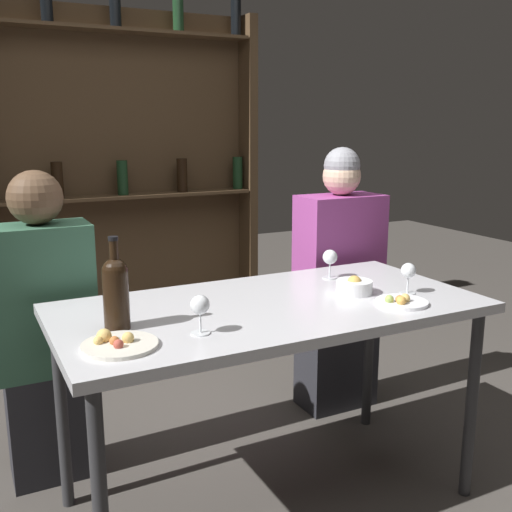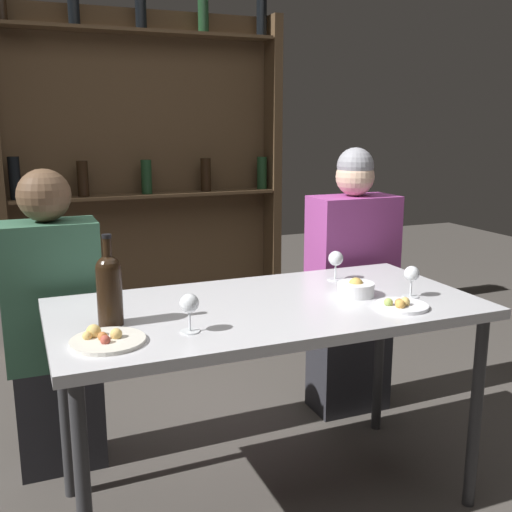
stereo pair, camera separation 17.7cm
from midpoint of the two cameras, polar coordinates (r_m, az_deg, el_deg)
name	(u,v)px [view 1 (the left image)]	position (r m, az deg, el deg)	size (l,w,h in m)	color
ground_plane	(269,498)	(2.47, -0.95, -22.13)	(10.00, 10.00, 0.00)	#47423D
dining_table	(270,321)	(2.14, -1.02, -6.27)	(1.50, 0.75, 0.78)	silver
wine_rack_wall	(121,169)	(3.96, -14.05, 8.01)	(1.81, 0.21, 2.21)	#4C3823
wine_bottle	(116,290)	(1.90, -15.84, -3.15)	(0.08, 0.08, 0.29)	black
wine_glass_0	(200,307)	(1.82, -8.16, -4.84)	(0.06, 0.06, 0.12)	silver
wine_glass_1	(330,258)	(2.45, 5.02, -0.24)	(0.06, 0.06, 0.12)	silver
wine_glass_2	(408,272)	(2.27, 12.17, -1.55)	(0.06, 0.06, 0.12)	silver
food_plate_0	(118,343)	(1.79, -15.86, -8.06)	(0.22, 0.22, 0.05)	silver
food_plate_1	(401,301)	(2.15, 11.38, -4.30)	(0.18, 0.18, 0.04)	white
snack_bowl	(354,286)	(2.25, 7.13, -2.91)	(0.14, 0.14, 0.07)	white
seated_person_left	(46,337)	(2.52, -21.29, -7.23)	(0.37, 0.22, 1.24)	#26262B
seated_person_right	(338,287)	(2.95, 6.15, -2.99)	(0.41, 0.22, 1.29)	#26262B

